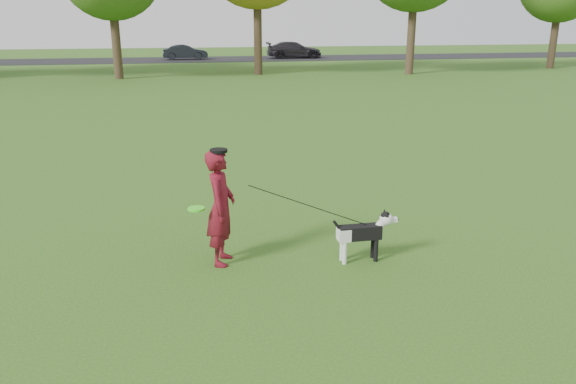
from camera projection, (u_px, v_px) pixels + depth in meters
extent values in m
plane|color=#285116|center=(253.00, 250.00, 8.19)|extent=(120.00, 120.00, 0.00)
cube|color=black|center=(186.00, 60.00, 45.65)|extent=(120.00, 7.00, 0.02)
imported|color=#5B0D12|center=(221.00, 208.00, 7.56)|extent=(0.52, 0.66, 1.59)
cube|color=black|center=(360.00, 232.00, 7.71)|extent=(0.60, 0.18, 0.19)
cube|color=silver|center=(344.00, 234.00, 7.67)|extent=(0.17, 0.19, 0.18)
cylinder|color=silver|center=(345.00, 253.00, 7.68)|extent=(0.06, 0.06, 0.32)
cylinder|color=silver|center=(342.00, 249.00, 7.81)|extent=(0.06, 0.06, 0.32)
cylinder|color=black|center=(376.00, 250.00, 7.77)|extent=(0.06, 0.06, 0.32)
cylinder|color=black|center=(373.00, 247.00, 7.89)|extent=(0.06, 0.06, 0.32)
cylinder|color=silver|center=(378.00, 228.00, 7.75)|extent=(0.20, 0.12, 0.21)
sphere|color=silver|center=(386.00, 219.00, 7.73)|extent=(0.18, 0.18, 0.18)
sphere|color=black|center=(386.00, 217.00, 7.72)|extent=(0.14, 0.14, 0.14)
cube|color=silver|center=(393.00, 220.00, 7.75)|extent=(0.12, 0.07, 0.06)
sphere|color=black|center=(397.00, 219.00, 7.77)|extent=(0.04, 0.04, 0.04)
cone|color=black|center=(387.00, 214.00, 7.66)|extent=(0.06, 0.06, 0.08)
cone|color=black|center=(384.00, 212.00, 7.75)|extent=(0.06, 0.06, 0.08)
cylinder|color=black|center=(340.00, 229.00, 7.64)|extent=(0.21, 0.04, 0.27)
cylinder|color=black|center=(374.00, 227.00, 7.73)|extent=(0.13, 0.13, 0.02)
imported|color=black|center=(185.00, 52.00, 45.47)|extent=(3.59, 1.28, 1.18)
imported|color=black|center=(294.00, 50.00, 47.13)|extent=(4.75, 2.20, 1.34)
cylinder|color=#42F31E|center=(196.00, 209.00, 7.43)|extent=(0.23, 0.23, 0.02)
cylinder|color=black|center=(219.00, 151.00, 7.32)|extent=(0.23, 0.23, 0.04)
cylinder|color=#38281C|center=(116.00, 40.00, 30.70)|extent=(0.48, 0.48, 4.20)
cylinder|color=#38281C|center=(258.00, 31.00, 33.01)|extent=(0.48, 0.48, 5.04)
cylinder|color=#38281C|center=(411.00, 33.00, 33.32)|extent=(0.48, 0.48, 4.83)
cylinder|color=#38281C|center=(554.00, 38.00, 37.37)|extent=(0.48, 0.48, 3.99)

